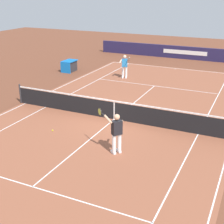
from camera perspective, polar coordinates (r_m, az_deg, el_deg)
The scene contains 9 objects.
ground_plane at distance 15.93m, azimuth 0.40°, elevation -1.29°, with size 60.00×60.00×0.00m, color brown.
court_slab at distance 15.93m, azimuth 0.40°, elevation -1.28°, with size 24.20×11.40×0.00m, color #935138.
court_line_markings at distance 15.93m, azimuth 0.40°, elevation -1.27°, with size 23.85×11.05×0.01m.
tennis_net at distance 15.75m, azimuth 0.40°, elevation 0.36°, with size 0.10×11.70×1.08m.
stadium_barrier at distance 30.43m, azimuth 13.22°, elevation 10.15°, with size 0.26×17.00×1.13m.
tennis_player_near at distance 12.38m, azimuth 0.74°, elevation -3.45°, with size 0.75×1.17×1.70m.
tennis_player_far at distance 23.16m, azimuth 2.27°, elevation 8.27°, with size 0.96×0.89×1.70m.
tennis_ball at distance 14.87m, azimuth -10.48°, elevation -3.23°, with size 0.07×0.07×0.07m, color #CCE01E.
equipment_cart_tarped at distance 25.35m, azimuth -7.56°, elevation 8.10°, with size 1.25×0.84×0.85m.
Camera 1 is at (13.39, 6.14, 6.08)m, focal length 51.64 mm.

